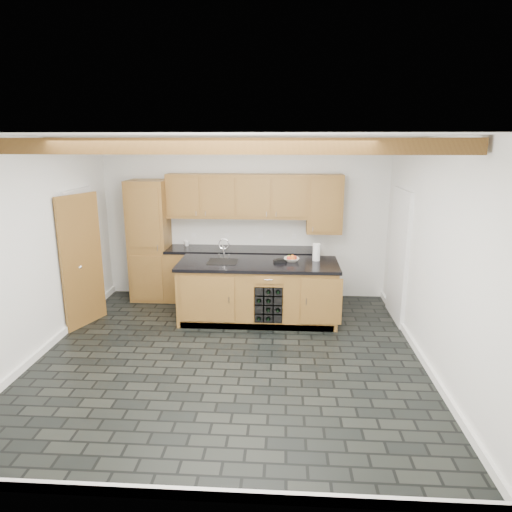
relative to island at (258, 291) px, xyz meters
The scene contains 10 objects.
ground 1.40m from the island, 103.44° to the right, with size 5.00×5.00×0.00m, color black.
room_shell 1.36m from the island, 117.49° to the right, with size 5.01×5.00×5.00m.
back_cabinetry 1.28m from the island, 125.61° to the left, with size 3.65×0.62×2.20m.
island is the anchor object (origin of this frame).
faucet 0.75m from the island, behind, with size 0.45×0.40×0.34m.
kitchen_scale 0.59m from the island, ahead, with size 0.21×0.15×0.06m.
fruit_bowl 0.72m from the island, 10.78° to the left, with size 0.24×0.24×0.06m, color beige.
fruit_cluster 0.74m from the island, 10.80° to the left, with size 0.16×0.17×0.07m.
paper_towel 1.09m from the island, 11.85° to the left, with size 0.12×0.12×0.27m, color white.
mug 1.78m from the island, 141.79° to the left, with size 0.11×0.11×0.10m, color white.
Camera 1 is at (0.69, -5.46, 2.75)m, focal length 32.00 mm.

